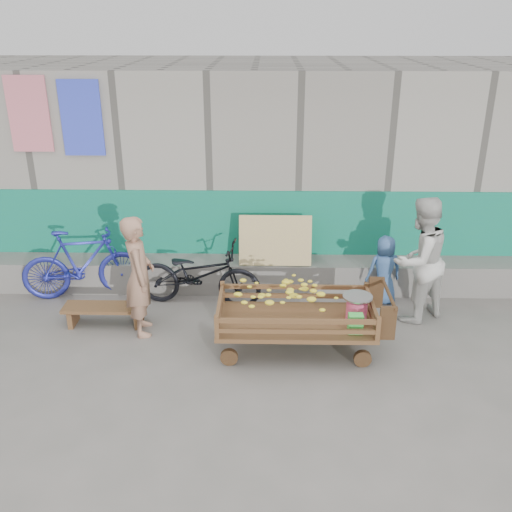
{
  "coord_description": "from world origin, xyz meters",
  "views": [
    {
      "loc": [
        0.18,
        -5.09,
        3.67
      ],
      "look_at": [
        0.06,
        1.2,
        1.0
      ],
      "focal_mm": 40.0,
      "sensor_mm": 36.0,
      "label": 1
    }
  ],
  "objects_px": {
    "bicycle_dark": "(198,274)",
    "bench": "(105,311)",
    "woman": "(419,260)",
    "bicycle_blue": "(83,264)",
    "banana_cart": "(293,307)",
    "child": "(384,270)",
    "vendor_man": "(139,276)"
  },
  "relations": [
    {
      "from": "bench",
      "to": "vendor_man",
      "type": "xyz_separation_m",
      "value": [
        0.51,
        -0.15,
        0.57
      ]
    },
    {
      "from": "bench",
      "to": "child",
      "type": "bearing_deg",
      "value": 10.63
    },
    {
      "from": "woman",
      "to": "bicycle_dark",
      "type": "bearing_deg",
      "value": -38.68
    },
    {
      "from": "banana_cart",
      "to": "vendor_man",
      "type": "distance_m",
      "value": 1.89
    },
    {
      "from": "banana_cart",
      "to": "bench",
      "type": "relative_size",
      "value": 1.87
    },
    {
      "from": "bench",
      "to": "vendor_man",
      "type": "bearing_deg",
      "value": -16.82
    },
    {
      "from": "banana_cart",
      "to": "bicycle_dark",
      "type": "bearing_deg",
      "value": 137.07
    },
    {
      "from": "bench",
      "to": "bicycle_dark",
      "type": "bearing_deg",
      "value": 27.12
    },
    {
      "from": "banana_cart",
      "to": "child",
      "type": "bearing_deg",
      "value": 43.88
    },
    {
      "from": "vendor_man",
      "to": "woman",
      "type": "bearing_deg",
      "value": -95.92
    },
    {
      "from": "banana_cart",
      "to": "bicycle_dark",
      "type": "relative_size",
      "value": 1.16
    },
    {
      "from": "child",
      "to": "bicycle_dark",
      "type": "relative_size",
      "value": 0.57
    },
    {
      "from": "banana_cart",
      "to": "bicycle_blue",
      "type": "xyz_separation_m",
      "value": [
        -2.84,
        1.33,
        -0.07
      ]
    },
    {
      "from": "banana_cart",
      "to": "bench",
      "type": "height_order",
      "value": "banana_cart"
    },
    {
      "from": "woman",
      "to": "bicycle_dark",
      "type": "xyz_separation_m",
      "value": [
        -2.84,
        0.32,
        -0.37
      ]
    },
    {
      "from": "banana_cart",
      "to": "bicycle_dark",
      "type": "xyz_separation_m",
      "value": [
        -1.22,
        1.13,
        -0.12
      ]
    },
    {
      "from": "bicycle_blue",
      "to": "bench",
      "type": "bearing_deg",
      "value": -159.21
    },
    {
      "from": "bench",
      "to": "woman",
      "type": "relative_size",
      "value": 0.64
    },
    {
      "from": "bicycle_dark",
      "to": "bicycle_blue",
      "type": "bearing_deg",
      "value": 90.69
    },
    {
      "from": "bench",
      "to": "bicycle_dark",
      "type": "distance_m",
      "value": 1.3
    },
    {
      "from": "bicycle_blue",
      "to": "bicycle_dark",
      "type": "bearing_deg",
      "value": -108.13
    },
    {
      "from": "bicycle_blue",
      "to": "vendor_man",
      "type": "bearing_deg",
      "value": -144.26
    },
    {
      "from": "woman",
      "to": "bicycle_blue",
      "type": "relative_size",
      "value": 0.99
    },
    {
      "from": "bench",
      "to": "bicycle_dark",
      "type": "height_order",
      "value": "bicycle_dark"
    },
    {
      "from": "bicycle_dark",
      "to": "bench",
      "type": "bearing_deg",
      "value": 124.86
    },
    {
      "from": "child",
      "to": "bicycle_blue",
      "type": "relative_size",
      "value": 0.58
    },
    {
      "from": "bench",
      "to": "child",
      "type": "distance_m",
      "value": 3.72
    },
    {
      "from": "bench",
      "to": "woman",
      "type": "height_order",
      "value": "woman"
    },
    {
      "from": "banana_cart",
      "to": "bicycle_blue",
      "type": "height_order",
      "value": "bicycle_blue"
    },
    {
      "from": "bicycle_dark",
      "to": "child",
      "type": "bearing_deg",
      "value": -79.91
    },
    {
      "from": "woman",
      "to": "child",
      "type": "height_order",
      "value": "woman"
    },
    {
      "from": "vendor_man",
      "to": "bench",
      "type": "bearing_deg",
      "value": 60.39
    }
  ]
}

